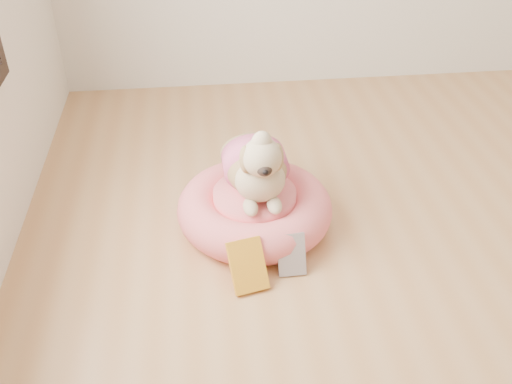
{
  "coord_description": "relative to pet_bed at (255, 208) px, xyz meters",
  "views": [
    {
      "loc": [
        -1.2,
        -1.26,
        1.58
      ],
      "look_at": [
        -0.97,
        0.69,
        0.21
      ],
      "focal_mm": 40.0,
      "sensor_mm": 36.0,
      "label": 1
    }
  ],
  "objects": [
    {
      "name": "dog",
      "position": [
        0.01,
        0.02,
        0.27
      ],
      "size": [
        0.35,
        0.5,
        0.36
      ],
      "primitive_type": null,
      "rotation": [
        0.0,
        0.0,
        0.02
      ],
      "color": "brown",
      "rests_on": "pet_bed"
    },
    {
      "name": "book_white",
      "position": [
        0.11,
        -0.32,
        -0.0
      ],
      "size": [
        0.11,
        0.1,
        0.16
      ],
      "primitive_type": "cube",
      "rotation": [
        -0.48,
        0.0,
        0.02
      ],
      "color": "white",
      "rests_on": "floor"
    },
    {
      "name": "book_yellow",
      "position": [
        -0.07,
        -0.37,
        0.01
      ],
      "size": [
        0.16,
        0.17,
        0.18
      ],
      "primitive_type": "cube",
      "rotation": [
        -0.65,
        0.0,
        0.22
      ],
      "color": "yellow",
      "rests_on": "floor"
    },
    {
      "name": "pet_bed",
      "position": [
        0.0,
        0.0,
        0.0
      ],
      "size": [
        0.68,
        0.68,
        0.18
      ],
      "color": "#F96171",
      "rests_on": "floor"
    }
  ]
}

